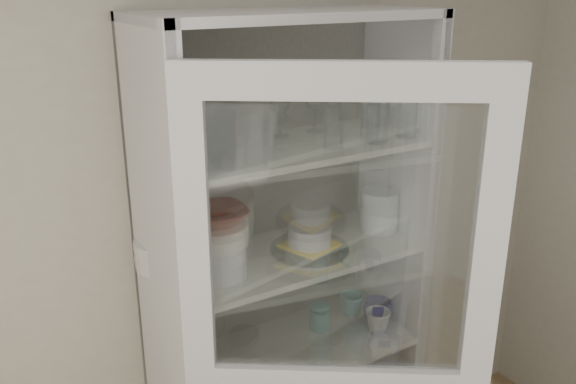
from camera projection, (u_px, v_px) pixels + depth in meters
wall_back at (211, 232)px, 2.27m from camera, size 3.60×0.02×2.60m
pantry_cabinet at (280, 321)px, 2.36m from camera, size 1.00×0.45×2.10m
tumbler_0 at (223, 143)px, 1.79m from camera, size 0.09×0.09×0.15m
tumbler_1 at (211, 147)px, 1.78m from camera, size 0.08×0.08×0.13m
tumbler_2 at (256, 141)px, 1.81m from camera, size 0.08×0.08×0.15m
tumbler_3 at (333, 128)px, 2.01m from camera, size 0.07×0.07×0.13m
tumbler_4 at (378, 121)px, 2.06m from camera, size 0.10×0.10×0.15m
tumbler_5 at (370, 122)px, 2.10m from camera, size 0.07×0.07×0.13m
tumbler_6 at (407, 117)px, 2.14m from camera, size 0.09×0.09×0.14m
tumbler_7 at (172, 141)px, 1.86m from camera, size 0.07×0.07×0.12m
tumbler_8 at (225, 131)px, 1.95m from camera, size 0.09×0.09×0.14m
tumbler_9 at (218, 133)px, 1.91m from camera, size 0.09×0.09×0.15m
goblet_0 at (233, 121)px, 2.03m from camera, size 0.07×0.07×0.17m
goblet_1 at (280, 114)px, 2.14m from camera, size 0.07×0.07×0.17m
goblet_2 at (315, 111)px, 2.21m from camera, size 0.07×0.07×0.16m
goblet_3 at (333, 107)px, 2.28m from camera, size 0.07×0.07×0.15m
plate_stack_front at (216, 258)px, 2.02m from camera, size 0.21×0.21×0.11m
plate_stack_back at (168, 252)px, 2.08m from camera, size 0.22×0.22×0.10m
cream_bowl at (215, 233)px, 1.99m from camera, size 0.23×0.23×0.07m
terracotta_bowl at (214, 216)px, 1.97m from camera, size 0.24×0.24×0.05m
glass_platter at (310, 248)px, 2.21m from camera, size 0.32×0.32×0.02m
yellow_trivet at (310, 245)px, 2.20m from camera, size 0.21×0.21×0.01m
white_ramekin at (310, 235)px, 2.19m from camera, size 0.21×0.21×0.07m
grey_bowl_stack at (379, 210)px, 2.37m from camera, size 0.15×0.15×0.16m
mug_blue at (378, 311)px, 2.50m from camera, size 0.14×0.14×0.09m
mug_teal at (352, 304)px, 2.54m from camera, size 0.13×0.13×0.09m
mug_white at (378, 321)px, 2.42m from camera, size 0.13×0.13×0.09m
teal_jar at (320, 317)px, 2.44m from camera, size 0.08×0.08×0.10m
measuring_cups at (233, 377)px, 2.12m from camera, size 0.10×0.10×0.04m
white_canister at (196, 353)px, 2.17m from camera, size 0.14×0.14×0.14m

